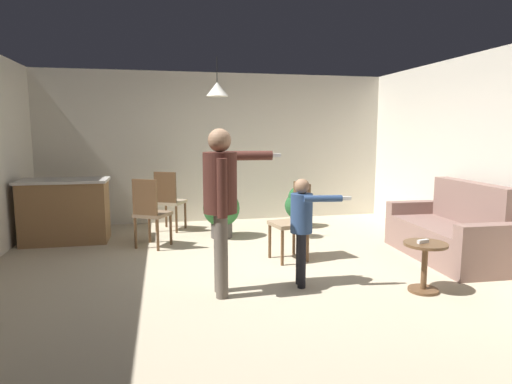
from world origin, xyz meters
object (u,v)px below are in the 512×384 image
at_px(person_adult, 222,193).
at_px(spare_remote_on_table, 423,241).
at_px(potted_plant_corner, 221,207).
at_px(kitchen_counter, 65,211).
at_px(dining_chair_centre_back, 169,199).
at_px(dining_chair_by_counter, 150,210).
at_px(couch_floral, 452,233).
at_px(potted_plant_by_wall, 298,205).
at_px(side_table_by_couch, 425,261).
at_px(dining_chair_near_wall, 294,218).
at_px(person_child, 302,220).

xyz_separation_m(person_adult, spare_remote_on_table, (2.02, -0.36, -0.51)).
distance_m(potted_plant_corner, spare_remote_on_table, 3.25).
bearing_deg(person_adult, kitchen_counter, -140.59).
distance_m(dining_chair_centre_back, spare_remote_on_table, 4.22).
xyz_separation_m(kitchen_counter, dining_chair_by_counter, (1.25, -0.60, 0.07)).
bearing_deg(couch_floral, person_adult, 104.06).
bearing_deg(potted_plant_by_wall, dining_chair_by_counter, -160.16).
bearing_deg(couch_floral, side_table_by_couch, 136.12).
height_order(kitchen_counter, dining_chair_by_counter, dining_chair_by_counter).
relative_size(side_table_by_couch, dining_chair_centre_back, 0.52).
bearing_deg(spare_remote_on_table, potted_plant_by_wall, 95.47).
bearing_deg(potted_plant_by_wall, dining_chair_near_wall, -109.19).
xyz_separation_m(side_table_by_couch, potted_plant_by_wall, (-0.35, 3.24, 0.06)).
bearing_deg(spare_remote_on_table, dining_chair_centre_back, 126.49).
relative_size(side_table_by_couch, dining_chair_near_wall, 0.52).
xyz_separation_m(kitchen_counter, spare_remote_on_table, (4.03, -2.96, 0.06)).
xyz_separation_m(couch_floral, dining_chair_by_counter, (-3.86, 1.34, 0.21)).
xyz_separation_m(person_adult, dining_chair_by_counter, (-0.76, 1.99, -0.50)).
xyz_separation_m(couch_floral, kitchen_counter, (-5.11, 1.95, 0.15)).
relative_size(person_adult, dining_chair_near_wall, 1.68).
relative_size(dining_chair_near_wall, spare_remote_on_table, 7.69).
relative_size(couch_floral, person_child, 1.57).
height_order(potted_plant_corner, spare_remote_on_table, potted_plant_corner).
height_order(kitchen_counter, dining_chair_near_wall, dining_chair_near_wall).
distance_m(couch_floral, potted_plant_corner, 3.30).
distance_m(person_adult, dining_chair_centre_back, 3.11).
xyz_separation_m(kitchen_counter, dining_chair_centre_back, (1.52, 0.44, 0.07)).
distance_m(kitchen_counter, side_table_by_couch, 5.03).
xyz_separation_m(dining_chair_near_wall, spare_remote_on_table, (0.95, -1.40, -0.01)).
bearing_deg(side_table_by_couch, dining_chair_near_wall, 125.41).
relative_size(person_child, potted_plant_by_wall, 1.65).
bearing_deg(dining_chair_by_counter, dining_chair_centre_back, 106.07).
bearing_deg(couch_floral, kitchen_counter, 71.42).
bearing_deg(kitchen_counter, potted_plant_corner, -4.76).
bearing_deg(potted_plant_by_wall, couch_floral, -58.12).
bearing_deg(dining_chair_near_wall, potted_plant_corner, 17.16).
bearing_deg(potted_plant_by_wall, kitchen_counter, -175.57).
relative_size(dining_chair_by_counter, dining_chair_near_wall, 1.00).
relative_size(kitchen_counter, potted_plant_corner, 1.43).
bearing_deg(dining_chair_centre_back, couch_floral, -7.11).
distance_m(potted_plant_by_wall, spare_remote_on_table, 3.26).
height_order(couch_floral, person_child, person_child).
xyz_separation_m(person_adult, dining_chair_near_wall, (1.07, 1.03, -0.50)).
height_order(person_adult, potted_plant_by_wall, person_adult).
xyz_separation_m(potted_plant_by_wall, spare_remote_on_table, (0.31, -3.25, 0.15)).
xyz_separation_m(couch_floral, potted_plant_corner, (-2.79, 1.76, 0.15)).
distance_m(dining_chair_centre_back, potted_plant_corner, 1.02).
bearing_deg(potted_plant_by_wall, person_adult, -120.69).
distance_m(dining_chair_by_counter, potted_plant_corner, 1.15).
height_order(dining_chair_by_counter, dining_chair_near_wall, same).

